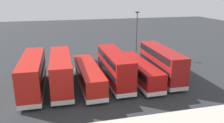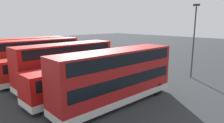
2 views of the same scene
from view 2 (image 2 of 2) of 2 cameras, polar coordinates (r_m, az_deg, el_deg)
name	(u,v)px [view 2 (image 2 of 2)]	position (r m, az deg, el deg)	size (l,w,h in m)	color
ground_plane	(119,68)	(29.56, 2.00, -1.86)	(140.00, 140.00, 0.00)	#2D3033
bus_double_decker_near_end	(117,75)	(16.14, 1.38, -4.06)	(2.82, 11.58, 4.55)	#A51919
bus_single_deck_second	(88,77)	(18.75, -7.12, -4.57)	(2.92, 12.06, 2.95)	#B71411
bus_double_decker_third	(66,63)	(21.45, -13.16, -0.50)	(2.81, 10.84, 4.55)	#B71411
bus_single_deck_fourth	(50,66)	(24.73, -17.59, -1.14)	(2.87, 11.95, 2.95)	red
bus_double_decker_fifth	(38,55)	(27.85, -20.81, 1.72)	(2.79, 11.04, 4.55)	red
bus_double_decker_sixth	(27,52)	(31.11, -23.37, 2.47)	(2.79, 11.33, 4.55)	red
car_hatchback_silver	(119,63)	(29.96, 2.12, -0.31)	(2.24, 4.45, 1.43)	#1E479E
lamp_post_tall	(194,36)	(25.70, 22.74, 6.84)	(0.70, 0.30, 8.84)	#38383D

